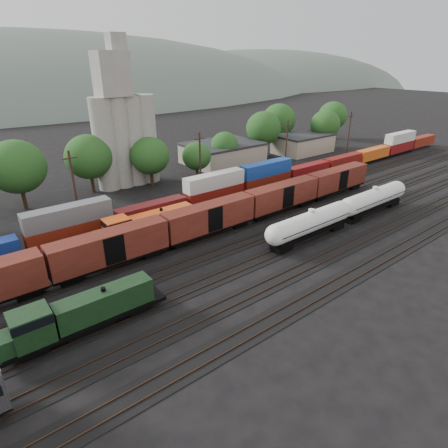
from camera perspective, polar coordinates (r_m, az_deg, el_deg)
ground at (r=52.21m, az=-0.46°, el=-4.30°), size 600.00×600.00×0.00m
tracks at (r=52.19m, az=-0.46°, el=-4.25°), size 180.00×33.20×0.20m
green_locomotive at (r=39.13m, az=-21.48°, el=-12.75°), size 15.97×2.82×4.23m
tank_car_a at (r=55.95m, az=13.03°, el=0.15°), size 17.38×3.11×4.55m
tank_car_b at (r=68.91m, az=21.84°, el=3.59°), size 17.47×3.13×4.58m
orange_locomotive at (r=55.88m, az=-11.99°, el=-0.12°), size 16.82×2.80×4.20m
boxcar_string at (r=47.18m, az=-25.59°, el=-5.88°), size 122.80×2.90×4.20m
container_wall at (r=65.13m, az=-4.94°, el=4.00°), size 172.97×2.60×5.80m
grain_silo at (r=80.03m, az=-14.97°, el=13.53°), size 13.40×5.00×29.00m
industrial_sheds at (r=82.64m, az=-12.00°, el=7.92°), size 119.38×17.26×5.10m
tree_band at (r=80.12m, az=-15.75°, el=10.55°), size 164.57×21.40×13.29m
utility_poles at (r=67.39m, az=-12.12°, el=7.51°), size 122.20×0.36×12.00m
distant_hills at (r=304.29m, az=-28.66°, el=12.64°), size 860.00×286.00×130.00m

